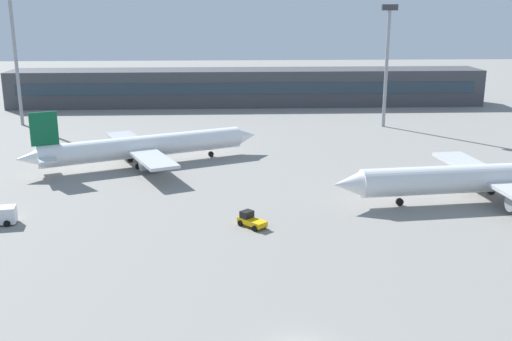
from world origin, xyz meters
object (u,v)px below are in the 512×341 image
at_px(airplane_mid, 146,146).
at_px(baggage_tug_yellow, 251,220).
at_px(floodlight_tower_west, 387,57).
at_px(floodlight_tower_east, 14,42).
at_px(airplane_near, 488,178).

height_order(airplane_mid, baggage_tug_yellow, airplane_mid).
height_order(airplane_mid, floodlight_tower_west, floodlight_tower_west).
xyz_separation_m(baggage_tug_yellow, floodlight_tower_east, (-46.39, 63.23, 16.60)).
height_order(airplane_near, floodlight_tower_east, floodlight_tower_east).
distance_m(airplane_near, airplane_mid, 51.37).
height_order(airplane_mid, floodlight_tower_east, floodlight_tower_east).
distance_m(airplane_near, floodlight_tower_west, 51.34).
xyz_separation_m(airplane_mid, baggage_tug_yellow, (15.69, -28.97, -2.17)).
xyz_separation_m(airplane_near, airplane_mid, (-46.85, 21.06, -0.18)).
bearing_deg(floodlight_tower_east, airplane_near, -35.50).
bearing_deg(baggage_tug_yellow, airplane_near, 14.24).
xyz_separation_m(floodlight_tower_west, floodlight_tower_east, (-76.64, 5.26, 2.94)).
relative_size(airplane_mid, baggage_tug_yellow, 10.08).
bearing_deg(floodlight_tower_east, floodlight_tower_west, -3.92).
relative_size(airplane_near, floodlight_tower_east, 1.36).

